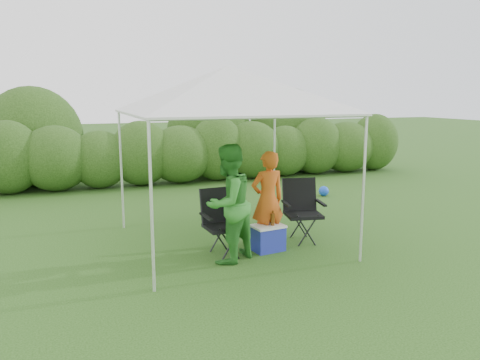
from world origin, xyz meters
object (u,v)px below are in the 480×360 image
object	(u,v)px
canopy	(228,90)
woman	(228,204)
chair_left	(222,217)
cooler	(268,238)
chair_right	(302,206)
man	(268,200)

from	to	relation	value
canopy	woman	bearing A→B (deg)	-109.63
chair_left	woman	size ratio (longest dim) A/B	0.58
woman	cooler	bearing A→B (deg)	164.53
chair_right	man	bearing A→B (deg)	-155.69
canopy	chair_right	xyz separation A→B (m)	(1.19, -0.27, -1.88)
chair_left	man	bearing A→B (deg)	-1.21
cooler	man	bearing A→B (deg)	62.41
canopy	cooler	world-z (taller)	canopy
canopy	chair_left	size ratio (longest dim) A/B	3.11
chair_left	canopy	bearing A→B (deg)	55.87
canopy	chair_left	distance (m)	1.97
man	chair_right	bearing A→B (deg)	-170.96
man	woman	distance (m)	0.87
chair_right	cooler	distance (m)	0.89
chair_left	man	size ratio (longest dim) A/B	0.65
man	canopy	bearing A→B (deg)	-44.58
chair_right	cooler	world-z (taller)	chair_right
woman	chair_left	bearing A→B (deg)	-124.70
canopy	chair_right	world-z (taller)	canopy
cooler	woman	bearing A→B (deg)	-170.80
canopy	cooler	xyz separation A→B (m)	(0.44, -0.59, -2.26)
woman	man	bearing A→B (deg)	173.50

